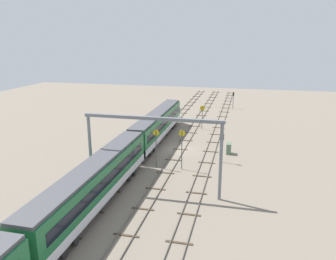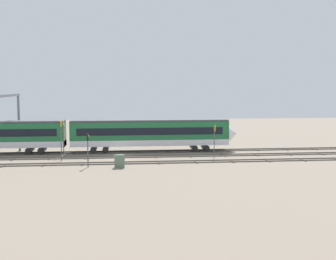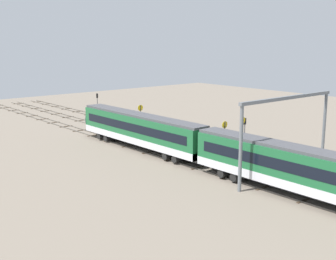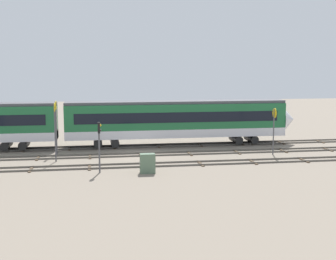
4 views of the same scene
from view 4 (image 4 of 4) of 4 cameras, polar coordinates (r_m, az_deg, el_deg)
The scene contains 9 objects.
ground_plane at distance 45.72m, azimuth -3.40°, elevation -3.12°, with size 139.09×139.09×0.00m, color gray.
track_near_foreground at distance 40.99m, azimuth -2.74°, elevation -4.33°, with size 123.09×2.40×0.16m.
track_second_near at distance 45.71m, azimuth -3.40°, elevation -3.04°, with size 123.09×2.40×0.16m.
track_with_train at distance 50.45m, azimuth -3.94°, elevation -1.99°, with size 123.09×2.40×0.16m.
speed_sign_near_foreground at distance 43.34m, azimuth -13.78°, elevation 0.63°, with size 0.14×0.83×5.44m.
speed_sign_mid_trackside at distance 46.81m, azimuth -13.64°, elevation 1.13°, with size 0.14×0.85×5.36m.
speed_sign_far_trackside at distance 46.67m, azimuth 12.94°, elevation 0.74°, with size 0.14×0.97×4.64m.
signal_light_trackside_departure at distance 38.23m, azimuth -8.48°, elevation -1.19°, with size 0.31×0.32×4.21m.
relay_cabinet at distance 38.11m, azimuth -2.54°, elevation -4.14°, with size 1.26×0.68×1.62m.
Camera 4 is at (-4.30, -44.65, 8.86)m, focal length 49.40 mm.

